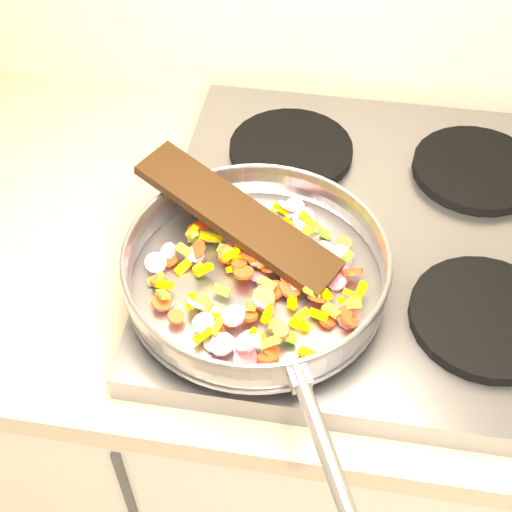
# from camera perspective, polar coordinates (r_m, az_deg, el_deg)

# --- Properties ---
(cooktop) EXTENTS (0.60, 0.60, 0.04)m
(cooktop) POSITION_cam_1_polar(r_m,az_deg,el_deg) (1.02, 9.52, 1.42)
(cooktop) COLOR #939399
(cooktop) RESTS_ON counter_top
(grate_fl) EXTENTS (0.19, 0.19, 0.02)m
(grate_fl) POSITION_cam_1_polar(r_m,az_deg,el_deg) (0.91, 0.53, -2.64)
(grate_fl) COLOR black
(grate_fl) RESTS_ON cooktop
(grate_fr) EXTENTS (0.19, 0.19, 0.02)m
(grate_fr) POSITION_cam_1_polar(r_m,az_deg,el_deg) (0.93, 17.91, -4.68)
(grate_fr) COLOR black
(grate_fr) RESTS_ON cooktop
(grate_bl) EXTENTS (0.19, 0.19, 0.02)m
(grate_bl) POSITION_cam_1_polar(r_m,az_deg,el_deg) (1.11, 2.81, 8.49)
(grate_bl) COLOR black
(grate_bl) RESTS_ON cooktop
(grate_br) EXTENTS (0.19, 0.19, 0.02)m
(grate_br) POSITION_cam_1_polar(r_m,az_deg,el_deg) (1.12, 17.22, 6.65)
(grate_br) COLOR black
(grate_br) RESTS_ON cooktop
(saute_pan) EXTENTS (0.37, 0.51, 0.06)m
(saute_pan) POSITION_cam_1_polar(r_m,az_deg,el_deg) (0.88, 0.04, -0.93)
(saute_pan) COLOR #9E9EA5
(saute_pan) RESTS_ON grate_fl
(vegetable_heap) EXTENTS (0.29, 0.29, 0.05)m
(vegetable_heap) POSITION_cam_1_polar(r_m,az_deg,el_deg) (0.89, 0.38, -1.55)
(vegetable_heap) COLOR #FB401A
(vegetable_heap) RESTS_ON saute_pan
(wooden_spatula) EXTENTS (0.29, 0.19, 0.07)m
(wooden_spatula) POSITION_cam_1_polar(r_m,az_deg,el_deg) (0.91, -1.49, 3.16)
(wooden_spatula) COLOR black
(wooden_spatula) RESTS_ON saute_pan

